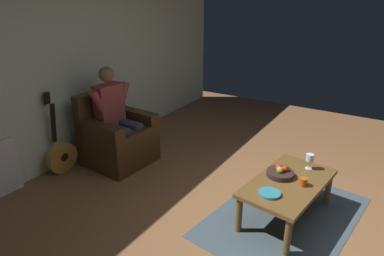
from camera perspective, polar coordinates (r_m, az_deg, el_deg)
name	(u,v)px	position (r m, az deg, el deg)	size (l,w,h in m)	color
ground_plane	(302,233)	(3.42, 18.19, -16.64)	(7.53, 7.53, 0.00)	brown
wall_back	(65,60)	(4.49, -20.75, 10.78)	(6.67, 0.06, 2.62)	silver
rug	(284,216)	(3.58, 15.40, -14.25)	(1.75, 1.18, 0.01)	#3D4D56
armchair	(117,138)	(4.44, -12.58, -1.71)	(0.79, 0.76, 0.93)	#3B2815
person_seated	(116,114)	(4.30, -12.73, 2.31)	(0.63, 0.57, 1.25)	#943C3A
coffee_table	(288,186)	(3.39, 15.99, -9.51)	(1.12, 0.72, 0.41)	brown
guitar	(61,155)	(4.42, -21.29, -4.32)	(0.39, 0.21, 1.02)	#B48036
wine_glass_near	(310,159)	(3.60, 19.36, -4.91)	(0.08, 0.08, 0.16)	silver
fruit_bowl	(280,173)	(3.42, 14.78, -7.34)	(0.27, 0.27, 0.11)	#2E2220
decorative_dish	(270,193)	(3.11, 13.04, -10.74)	(0.20, 0.20, 0.02)	teal
candle_jar	(303,182)	(3.32, 18.35, -8.66)	(0.08, 0.08, 0.08)	#B54F19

